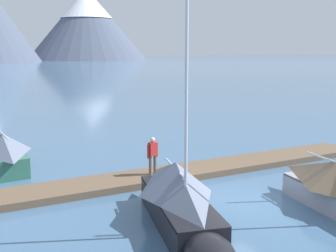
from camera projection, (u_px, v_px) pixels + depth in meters
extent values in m
plane|color=#426689|center=(237.00, 202.00, 16.07)|extent=(700.00, 700.00, 0.00)
cone|color=#4C566B|center=(87.00, 25.00, 233.15)|extent=(66.22, 66.22, 38.86)
cone|color=white|center=(86.00, 3.00, 231.09)|extent=(28.96, 28.96, 16.18)
cube|color=brown|center=(187.00, 172.00, 19.57)|extent=(20.40, 2.36, 0.30)
cylinder|color=#38383D|center=(197.00, 177.00, 18.80)|extent=(19.55, 0.53, 0.24)
cylinder|color=#38383D|center=(178.00, 168.00, 20.35)|extent=(19.55, 0.53, 0.24)
cube|color=#336B56|center=(2.00, 159.00, 20.50)|extent=(1.97, 4.85, 0.96)
cube|color=#163027|center=(2.00, 151.00, 20.42)|extent=(2.00, 4.76, 0.06)
cylinder|color=silver|center=(3.00, 134.00, 19.68)|extent=(0.29, 2.88, 0.08)
pyramid|color=slate|center=(2.00, 142.00, 20.03)|extent=(2.15, 3.92, 0.89)
cube|color=black|center=(179.00, 211.00, 13.87)|extent=(2.61, 5.44, 0.99)
cube|color=black|center=(179.00, 198.00, 13.79)|extent=(2.63, 5.35, 0.06)
cylinder|color=silver|center=(186.00, 105.00, 12.50)|extent=(0.10, 0.10, 6.31)
cylinder|color=silver|center=(175.00, 168.00, 14.10)|extent=(0.60, 2.45, 0.08)
pyramid|color=slate|center=(176.00, 178.00, 14.06)|extent=(2.63, 4.47, 1.09)
cylinder|color=silver|center=(335.00, 162.00, 15.21)|extent=(0.41, 3.03, 0.08)
cylinder|color=brown|center=(150.00, 166.00, 18.49)|extent=(0.14, 0.14, 0.86)
cylinder|color=brown|center=(155.00, 164.00, 18.65)|extent=(0.14, 0.14, 0.86)
cube|color=#B22823|center=(153.00, 149.00, 18.44)|extent=(0.42, 0.31, 0.60)
sphere|color=beige|center=(153.00, 140.00, 18.36)|extent=(0.22, 0.22, 0.22)
cylinder|color=#B22823|center=(148.00, 151.00, 18.29)|extent=(0.09, 0.09, 0.62)
cylinder|color=#B22823|center=(157.00, 150.00, 18.61)|extent=(0.09, 0.09, 0.62)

